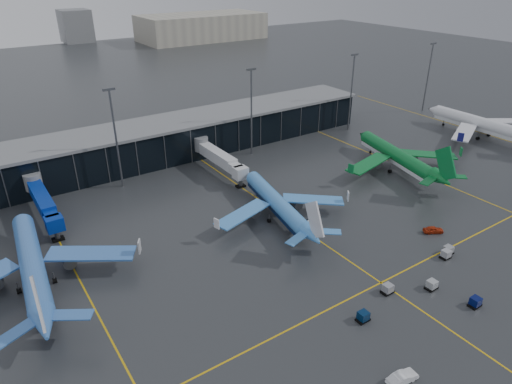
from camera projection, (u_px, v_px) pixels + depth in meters
ground at (286, 261)px, 88.50m from camera, size 600.00×600.00×0.00m
terminal_pier at (157, 141)px, 131.91m from camera, size 142.00×17.00×10.70m
jet_bridges at (43, 201)px, 100.76m from camera, size 94.00×27.50×7.20m
flood_masts at (189, 121)px, 121.75m from camera, size 203.00×0.50×25.50m
distant_hangars at (103, 33)px, 309.24m from camera, size 260.00×71.00×22.00m
taxi_lines at (293, 223)px, 101.33m from camera, size 220.00×120.00×0.02m
airliner_arkefly at (28, 251)px, 79.79m from camera, size 40.96×45.75×13.17m
airliner_klm_near at (277, 194)px, 101.41m from camera, size 39.54×43.14×11.51m
airliner_aer_lingus at (397, 147)px, 125.11m from camera, size 45.62×49.27×12.76m
airliner_ba at (481, 116)px, 148.67m from camera, size 39.93×45.34×13.79m
baggage_carts at (427, 281)px, 81.57m from camera, size 30.10×13.60×1.70m
mobile_airstair at (305, 228)px, 97.77m from camera, size 2.42×3.34×3.45m
service_van_red at (433, 230)px, 97.35m from camera, size 4.52×3.60×1.44m
service_van_white at (402, 378)px, 62.61m from camera, size 4.91×2.13×1.57m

